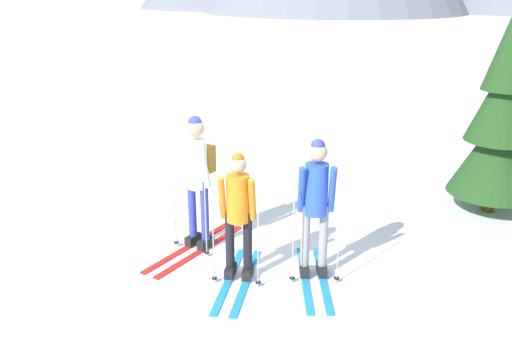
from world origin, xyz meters
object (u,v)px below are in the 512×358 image
(pine_tree_near, at_px, (502,119))
(skier_in_orange, at_px, (238,213))
(skier_in_blue, at_px, (316,203))
(skier_in_white, at_px, (198,175))

(pine_tree_near, bearing_deg, skier_in_orange, -138.46)
(skier_in_blue, height_order, pine_tree_near, pine_tree_near)
(skier_in_white, distance_m, pine_tree_near, 4.69)
(skier_in_white, height_order, skier_in_blue, skier_in_white)
(skier_in_white, bearing_deg, skier_in_blue, -14.86)
(pine_tree_near, bearing_deg, skier_in_white, -151.06)
(skier_in_white, xyz_separation_m, skier_in_orange, (0.75, -0.70, -0.18))
(skier_in_white, relative_size, skier_in_blue, 1.05)
(skier_in_blue, bearing_deg, skier_in_orange, -163.27)
(skier_in_blue, bearing_deg, skier_in_white, 165.14)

